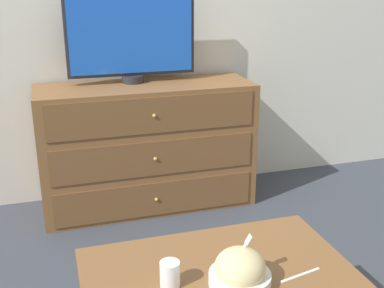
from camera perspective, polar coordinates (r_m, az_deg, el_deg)
The scene contains 8 objects.
ground_plane at distance 3.63m, azimuth -7.21°, elevation -5.34°, with size 12.00×12.00×0.00m, color #383D47.
wall_back at distance 3.34m, azimuth -8.24°, elevation 15.58°, with size 12.00×0.05×2.60m.
dresser at distance 3.25m, azimuth -5.30°, elevation -0.30°, with size 1.40×0.49×0.84m.
tv at distance 3.16m, azimuth -7.23°, elevation 12.58°, with size 0.83×0.14×0.58m.
coffee_table at distance 1.84m, azimuth 3.15°, elevation -16.60°, with size 0.98×0.61×0.49m.
takeout_bowl at distance 1.72m, azimuth 5.71°, elevation -14.76°, with size 0.22×0.22×0.17m.
drink_cup at distance 1.71m, azimuth -2.64°, elevation -15.30°, with size 0.07×0.07×0.09m.
knife at distance 1.82m, azimuth 12.73°, elevation -14.93°, with size 0.17×0.04×0.01m.
Camera 1 is at (-0.52, -3.27, 1.50)m, focal length 45.00 mm.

